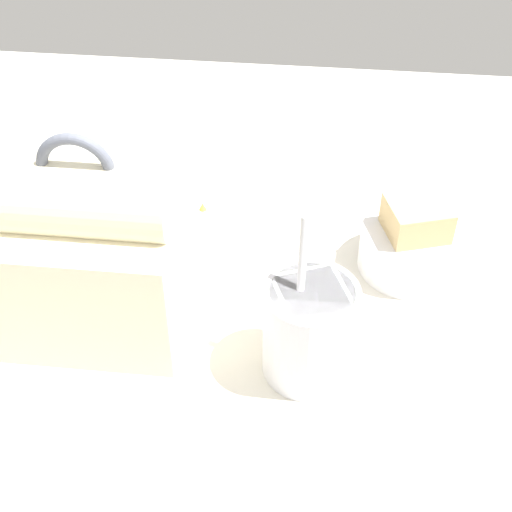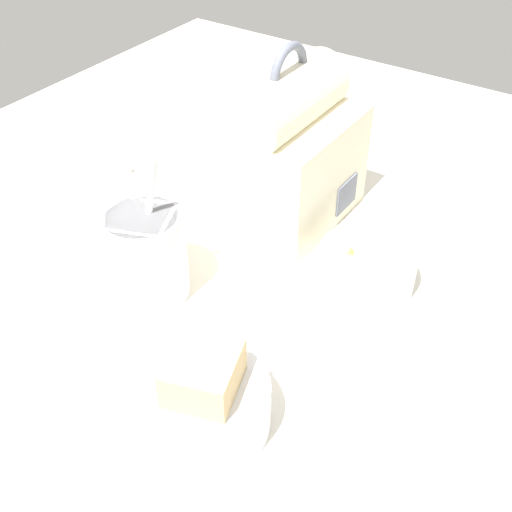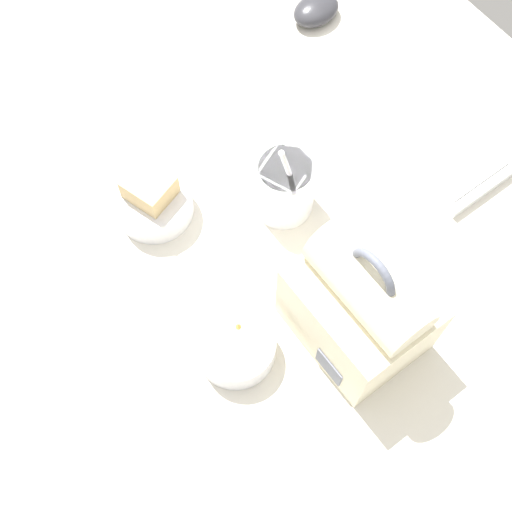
% 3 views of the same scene
% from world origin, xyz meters
% --- Properties ---
extents(desk_surface, '(1.40, 1.10, 0.02)m').
position_xyz_m(desk_surface, '(0.00, 0.00, 0.01)').
color(desk_surface, silver).
rests_on(desk_surface, ground).
extents(lunch_bag, '(0.17, 0.14, 0.22)m').
position_xyz_m(lunch_bag, '(0.20, 0.02, 0.10)').
color(lunch_bag, '#EFE5C1').
rests_on(lunch_bag, desk_surface).
extents(soup_cup, '(0.08, 0.08, 0.17)m').
position_xyz_m(soup_cup, '(0.00, 0.06, 0.07)').
color(soup_cup, silver).
rests_on(soup_cup, desk_surface).
extents(bento_bowl_sandwich, '(0.11, 0.11, 0.08)m').
position_xyz_m(bento_bowl_sandwich, '(-0.10, -0.09, 0.05)').
color(bento_bowl_sandwich, silver).
rests_on(bento_bowl_sandwich, desk_surface).
extents(bento_bowl_snacks, '(0.10, 0.10, 0.05)m').
position_xyz_m(bento_bowl_snacks, '(0.14, -0.12, 0.04)').
color(bento_bowl_snacks, silver).
rests_on(bento_bowl_snacks, desk_surface).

